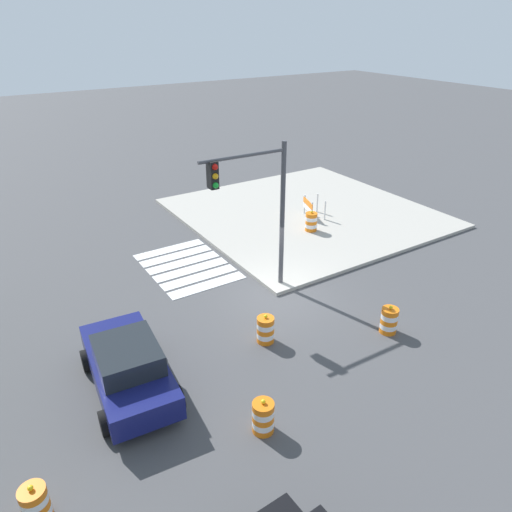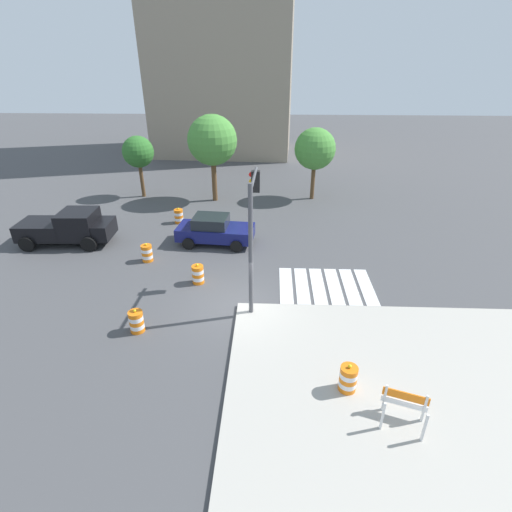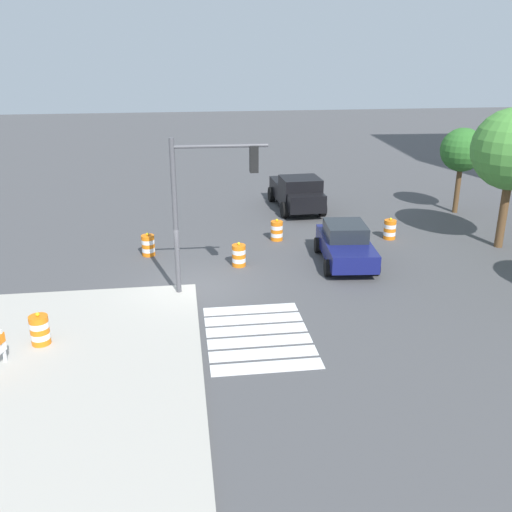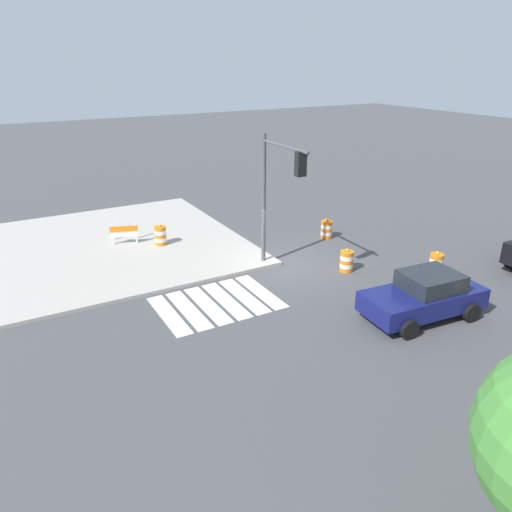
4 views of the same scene
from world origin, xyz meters
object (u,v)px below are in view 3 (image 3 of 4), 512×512
(sports_car, at_px, (346,244))
(street_tree_streetside_mid, at_px, (462,150))
(traffic_barrel_crosswalk_end, at_px, (148,245))
(traffic_barrel_median_near, at_px, (239,255))
(traffic_light_pole, at_px, (208,189))
(traffic_barrel_near_corner, at_px, (277,231))
(traffic_barrel_on_sidewalk, at_px, (40,330))
(traffic_barrel_median_far, at_px, (390,229))
(pickup_truck, at_px, (298,193))

(sports_car, height_order, street_tree_streetside_mid, street_tree_streetside_mid)
(traffic_barrel_crosswalk_end, relative_size, traffic_barrel_median_near, 1.00)
(sports_car, distance_m, traffic_light_pole, 6.95)
(traffic_barrel_crosswalk_end, height_order, street_tree_streetside_mid, street_tree_streetside_mid)
(traffic_barrel_near_corner, relative_size, traffic_barrel_crosswalk_end, 1.00)
(traffic_barrel_on_sidewalk, xyz_separation_m, street_tree_streetside_mid, (-12.25, 18.99, 2.74))
(traffic_barrel_median_far, xyz_separation_m, traffic_barrel_on_sidewalk, (8.43, -13.89, 0.15))
(traffic_barrel_crosswalk_end, distance_m, traffic_barrel_median_near, 4.11)
(traffic_barrel_near_corner, bearing_deg, traffic_barrel_on_sidewalk, -43.97)
(traffic_light_pole, bearing_deg, traffic_barrel_crosswalk_end, -151.51)
(pickup_truck, distance_m, traffic_barrel_on_sidewalk, 17.49)
(sports_car, distance_m, pickup_truck, 8.19)
(sports_car, xyz_separation_m, traffic_barrel_median_far, (-2.73, 2.93, -0.36))
(traffic_barrel_crosswalk_end, bearing_deg, traffic_barrel_on_sidewalk, -20.29)
(traffic_barrel_median_near, bearing_deg, traffic_barrel_near_corner, 145.50)
(traffic_barrel_crosswalk_end, bearing_deg, traffic_barrel_median_far, 93.90)
(traffic_barrel_median_near, relative_size, traffic_barrel_on_sidewalk, 1.00)
(pickup_truck, bearing_deg, traffic_barrel_median_far, 30.86)
(traffic_barrel_near_corner, height_order, traffic_barrel_on_sidewalk, traffic_barrel_on_sidewalk)
(pickup_truck, height_order, traffic_barrel_crosswalk_end, pickup_truck)
(traffic_barrel_median_far, bearing_deg, traffic_barrel_median_near, -71.10)
(traffic_barrel_near_corner, xyz_separation_m, traffic_barrel_median_far, (0.53, 5.25, 0.00))
(sports_car, distance_m, street_tree_streetside_mid, 10.67)
(traffic_barrel_near_corner, distance_m, street_tree_streetside_mid, 11.24)
(traffic_light_pole, bearing_deg, traffic_barrel_on_sidewalk, -58.12)
(traffic_barrel_near_corner, xyz_separation_m, traffic_barrel_crosswalk_end, (1.28, -5.81, 0.00))
(traffic_light_pole, height_order, street_tree_streetside_mid, traffic_light_pole)
(traffic_barrel_median_far, bearing_deg, traffic_barrel_on_sidewalk, -58.74)
(traffic_barrel_median_near, relative_size, traffic_barrel_median_far, 1.00)
(sports_car, relative_size, traffic_barrel_on_sidewalk, 4.36)
(traffic_light_pole, bearing_deg, street_tree_streetside_mid, 123.19)
(street_tree_streetside_mid, bearing_deg, traffic_barrel_median_far, -53.13)
(traffic_barrel_near_corner, height_order, traffic_barrel_median_far, same)
(pickup_truck, height_order, traffic_barrel_near_corner, pickup_truck)
(traffic_barrel_near_corner, relative_size, traffic_barrel_median_far, 1.00)
(pickup_truck, relative_size, traffic_barrel_near_corner, 5.12)
(sports_car, bearing_deg, street_tree_streetside_mid, 129.20)
(traffic_barrel_median_near, distance_m, traffic_barrel_median_far, 7.75)
(traffic_barrel_median_far, bearing_deg, traffic_barrel_near_corner, -95.76)
(sports_car, height_order, traffic_barrel_crosswalk_end, sports_car)
(pickup_truck, relative_size, traffic_light_pole, 0.95)
(pickup_truck, xyz_separation_m, traffic_barrel_median_near, (7.97, -4.07, -0.52))
(traffic_barrel_median_far, bearing_deg, traffic_barrel_crosswalk_end, -86.10)
(traffic_light_pole, bearing_deg, pickup_truck, 153.09)
(traffic_barrel_median_near, distance_m, street_tree_streetside_mid, 14.25)
(traffic_barrel_crosswalk_end, relative_size, traffic_light_pole, 0.19)
(traffic_barrel_near_corner, bearing_deg, traffic_barrel_median_near, -34.50)
(traffic_barrel_near_corner, distance_m, traffic_barrel_crosswalk_end, 5.95)
(pickup_truck, distance_m, traffic_light_pole, 12.27)
(traffic_barrel_on_sidewalk, relative_size, traffic_light_pole, 0.19)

